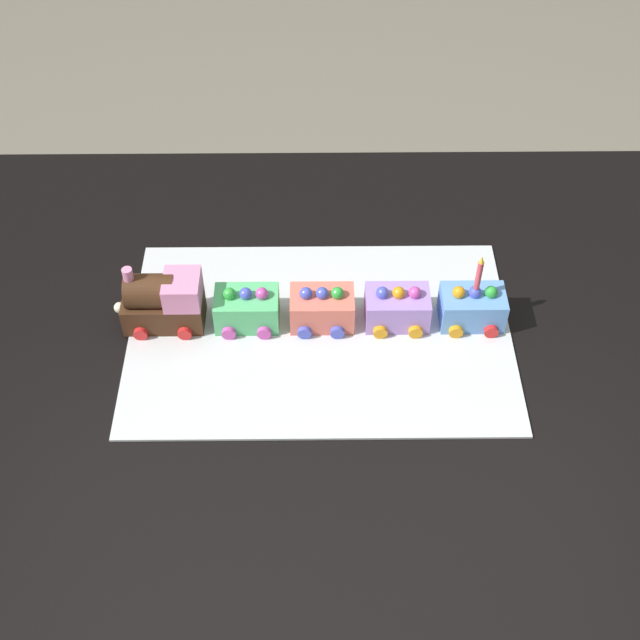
% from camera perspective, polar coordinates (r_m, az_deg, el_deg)
% --- Properties ---
extents(ground_plane, '(8.00, 8.00, 0.00)m').
position_cam_1_polar(ground_plane, '(1.94, 0.84, -16.17)').
color(ground_plane, gray).
extents(dining_table, '(1.40, 1.00, 0.74)m').
position_cam_1_polar(dining_table, '(1.40, 1.12, -4.65)').
color(dining_table, black).
rests_on(dining_table, ground).
extents(cake_board, '(0.60, 0.40, 0.00)m').
position_cam_1_polar(cake_board, '(1.33, 0.00, -0.93)').
color(cake_board, silver).
rests_on(cake_board, dining_table).
extents(cake_locomotive, '(0.14, 0.08, 0.12)m').
position_cam_1_polar(cake_locomotive, '(1.34, -10.52, 1.26)').
color(cake_locomotive, '#472816').
rests_on(cake_locomotive, cake_board).
extents(cake_car_tanker_mint_green, '(0.10, 0.08, 0.07)m').
position_cam_1_polar(cake_car_tanker_mint_green, '(1.33, -4.94, 0.79)').
color(cake_car_tanker_mint_green, '#59CC7A').
rests_on(cake_car_tanker_mint_green, cake_board).
extents(cake_car_caboose_coral, '(0.10, 0.08, 0.07)m').
position_cam_1_polar(cake_car_caboose_coral, '(1.33, 0.14, 0.83)').
color(cake_car_caboose_coral, '#F27260').
rests_on(cake_car_caboose_coral, cake_board).
extents(cake_car_gondola_lavender, '(0.10, 0.08, 0.07)m').
position_cam_1_polar(cake_car_gondola_lavender, '(1.33, 5.22, 0.86)').
color(cake_car_gondola_lavender, '#AD84E0').
rests_on(cake_car_gondola_lavender, cake_board).
extents(cake_car_flatbed_sky_blue, '(0.10, 0.08, 0.07)m').
position_cam_1_polar(cake_car_flatbed_sky_blue, '(1.35, 10.21, 0.88)').
color(cake_car_flatbed_sky_blue, '#669EEA').
rests_on(cake_car_flatbed_sky_blue, cake_board).
extents(birthday_candle, '(0.01, 0.01, 0.07)m').
position_cam_1_polar(birthday_candle, '(1.30, 10.67, 3.13)').
color(birthday_candle, '#F24C59').
rests_on(birthday_candle, cake_car_flatbed_sky_blue).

